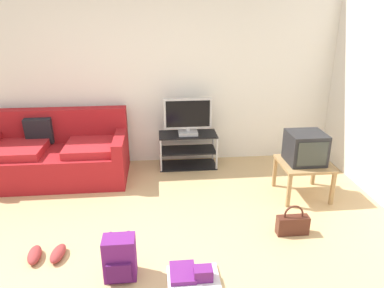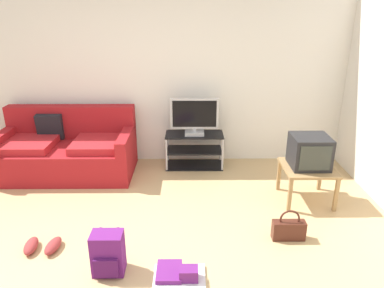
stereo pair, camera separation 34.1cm
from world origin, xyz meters
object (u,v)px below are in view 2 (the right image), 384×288
(flat_tv, at_px, (194,117))
(backpack, at_px, (108,254))
(side_table, at_px, (308,171))
(handbag, at_px, (289,229))
(sneakers_pair, at_px, (42,246))
(floor_tray, at_px, (179,275))
(crt_tv, at_px, (310,152))
(couch, at_px, (67,151))
(tv_stand, at_px, (194,150))

(flat_tv, distance_m, backpack, 2.46)
(flat_tv, distance_m, side_table, 1.71)
(handbag, distance_m, sneakers_pair, 2.43)
(floor_tray, bearing_deg, side_table, 42.32)
(side_table, xyz_separation_m, crt_tv, (0.00, 0.02, 0.25))
(couch, distance_m, sneakers_pair, 1.82)
(backpack, distance_m, sneakers_pair, 0.80)
(backpack, xyz_separation_m, handbag, (1.71, 0.47, -0.08))
(sneakers_pair, bearing_deg, crt_tv, 18.94)
(couch, height_order, crt_tv, couch)
(tv_stand, distance_m, backpack, 2.42)
(sneakers_pair, bearing_deg, floor_tray, -17.12)
(tv_stand, xyz_separation_m, flat_tv, (-0.00, -0.02, 0.51))
(crt_tv, bearing_deg, side_table, -90.00)
(flat_tv, relative_size, crt_tv, 1.57)
(crt_tv, xyz_separation_m, floor_tray, (-1.50, -1.38, -0.58))
(couch, distance_m, handbag, 3.16)
(side_table, xyz_separation_m, handbag, (-0.41, -0.80, -0.27))
(couch, height_order, flat_tv, flat_tv)
(tv_stand, height_order, backpack, tv_stand)
(handbag, bearing_deg, couch, 149.26)
(tv_stand, distance_m, floor_tray, 2.40)
(backpack, bearing_deg, tv_stand, 52.62)
(handbag, bearing_deg, floor_tray, -152.44)
(side_table, distance_m, backpack, 2.47)
(floor_tray, bearing_deg, sneakers_pair, 162.88)
(handbag, relative_size, floor_tray, 0.74)
(crt_tv, distance_m, handbag, 1.04)
(couch, xyz_separation_m, floor_tray, (1.62, -2.18, -0.29))
(tv_stand, relative_size, handbag, 2.50)
(crt_tv, distance_m, floor_tray, 2.12)
(handbag, distance_m, floor_tray, 1.23)
(crt_tv, bearing_deg, sneakers_pair, -161.06)
(tv_stand, bearing_deg, flat_tv, -90.00)
(handbag, xyz_separation_m, sneakers_pair, (-2.42, -0.16, -0.07))
(handbag, height_order, floor_tray, handbag)
(floor_tray, bearing_deg, flat_tv, 85.96)
(crt_tv, xyz_separation_m, sneakers_pair, (-2.83, -0.97, -0.58))
(couch, relative_size, sneakers_pair, 5.03)
(couch, height_order, side_table, couch)
(side_table, relative_size, backpack, 1.50)
(handbag, bearing_deg, sneakers_pair, -176.23)
(couch, height_order, backpack, couch)
(couch, height_order, sneakers_pair, couch)
(flat_tv, xyz_separation_m, backpack, (-0.78, -2.27, -0.57))
(tv_stand, height_order, crt_tv, crt_tv)
(couch, relative_size, backpack, 4.64)
(backpack, distance_m, handbag, 1.77)
(backpack, height_order, sneakers_pair, backpack)
(sneakers_pair, bearing_deg, flat_tv, 52.48)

